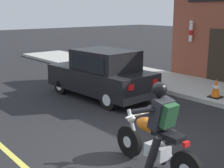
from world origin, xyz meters
TOP-DOWN VIEW (x-y plane):
  - ground_plane at (0.00, 0.00)m, footprint 80.00×80.00m
  - sidewalk_curb at (5.38, 3.00)m, footprint 2.60×22.00m
  - motorcycle_with_rider at (-0.05, -0.98)m, footprint 0.56×2.02m
  - car_hatchback at (2.14, 3.43)m, footprint 1.87×3.87m
  - traffic_cone at (4.54, 0.77)m, footprint 0.36×0.36m

SIDE VIEW (x-z plane):
  - ground_plane at x=0.00m, z-range 0.00..0.00m
  - sidewalk_curb at x=5.38m, z-range 0.00..0.14m
  - traffic_cone at x=4.54m, z-range 0.13..0.73m
  - motorcycle_with_rider at x=-0.05m, z-range -0.13..1.49m
  - car_hatchback at x=2.14m, z-range -0.02..1.55m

